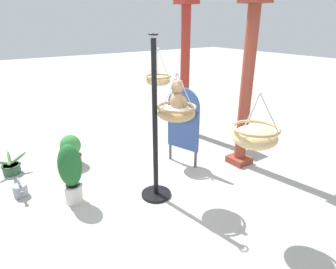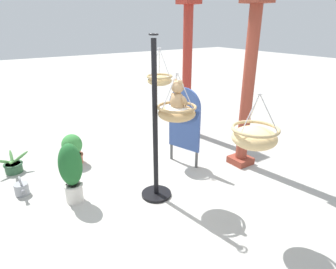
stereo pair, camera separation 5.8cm
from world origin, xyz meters
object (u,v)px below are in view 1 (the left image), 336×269
(hanging_basket_with_teddy, at_px, (177,112))
(watering_can, at_px, (20,190))
(greenhouse_pillar_left, at_px, (246,91))
(teddy_bear, at_px, (178,98))
(potted_plant_fern_front, at_px, (71,172))
(potted_plant_tall_leafy, at_px, (11,167))
(hanging_basket_right_low, at_px, (255,136))
(greenhouse_pillar_right, at_px, (185,72))
(display_pole_central, at_px, (155,153))
(potted_plant_flowering_red, at_px, (71,150))
(hanging_basket_left_high, at_px, (158,80))
(display_sign_board, at_px, (183,120))

(hanging_basket_with_teddy, relative_size, watering_can, 1.85)
(hanging_basket_with_teddy, distance_m, watering_can, 2.59)
(greenhouse_pillar_left, bearing_deg, teddy_bear, -83.75)
(potted_plant_fern_front, relative_size, potted_plant_tall_leafy, 1.57)
(teddy_bear, distance_m, potted_plant_tall_leafy, 3.18)
(hanging_basket_right_low, height_order, greenhouse_pillar_right, greenhouse_pillar_right)
(hanging_basket_with_teddy, height_order, hanging_basket_right_low, hanging_basket_with_teddy)
(hanging_basket_with_teddy, bearing_deg, display_pole_central, -120.96)
(hanging_basket_with_teddy, relative_size, teddy_bear, 1.49)
(display_pole_central, height_order, potted_plant_flowering_red, display_pole_central)
(hanging_basket_with_teddy, xyz_separation_m, potted_plant_tall_leafy, (-2.13, -1.91, -1.17))
(hanging_basket_with_teddy, xyz_separation_m, watering_can, (-1.29, -1.90, -1.19))
(potted_plant_fern_front, bearing_deg, potted_plant_tall_leafy, -157.16)
(display_pole_central, distance_m, hanging_basket_right_low, 1.45)
(hanging_basket_with_teddy, height_order, potted_plant_flowering_red, hanging_basket_with_teddy)
(display_pole_central, xyz_separation_m, potted_plant_fern_front, (-0.54, -1.05, -0.21))
(hanging_basket_left_high, relative_size, potted_plant_tall_leafy, 1.13)
(display_sign_board, bearing_deg, greenhouse_pillar_right, 141.14)
(display_pole_central, relative_size, greenhouse_pillar_right, 0.80)
(hanging_basket_with_teddy, bearing_deg, teddy_bear, 90.00)
(display_pole_central, relative_size, watering_can, 6.54)
(hanging_basket_right_low, xyz_separation_m, potted_plant_flowering_red, (-2.97, -1.23, -0.96))
(potted_plant_fern_front, relative_size, watering_can, 2.58)
(display_pole_central, relative_size, potted_plant_flowering_red, 4.07)
(hanging_basket_left_high, xyz_separation_m, hanging_basket_right_low, (2.37, -0.28, -0.23))
(greenhouse_pillar_left, relative_size, potted_plant_fern_front, 3.09)
(potted_plant_flowering_red, bearing_deg, potted_plant_fern_front, -16.46)
(potted_plant_fern_front, distance_m, potted_plant_tall_leafy, 1.61)
(display_pole_central, height_order, teddy_bear, display_pole_central)
(greenhouse_pillar_right, bearing_deg, display_sign_board, -38.86)
(hanging_basket_left_high, relative_size, potted_plant_flowering_red, 1.15)
(potted_plant_fern_front, bearing_deg, hanging_basket_left_high, 107.92)
(teddy_bear, distance_m, greenhouse_pillar_right, 2.70)
(hanging_basket_right_low, distance_m, greenhouse_pillar_left, 1.81)
(potted_plant_flowering_red, relative_size, potted_plant_tall_leafy, 0.98)
(potted_plant_tall_leafy, relative_size, watering_can, 1.64)
(hanging_basket_with_teddy, xyz_separation_m, potted_plant_flowering_red, (-1.88, -0.95, -1.01))
(display_pole_central, xyz_separation_m, potted_plant_flowering_red, (-1.73, -0.70, -0.41))
(potted_plant_fern_front, distance_m, potted_plant_flowering_red, 1.26)
(potted_plant_fern_front, bearing_deg, greenhouse_pillar_left, 79.85)
(hanging_basket_left_high, xyz_separation_m, potted_plant_fern_front, (0.60, -1.85, -0.98))
(greenhouse_pillar_left, height_order, watering_can, greenhouse_pillar_left)
(greenhouse_pillar_left, relative_size, display_sign_board, 1.98)
(potted_plant_fern_front, xyz_separation_m, watering_can, (-0.60, -0.60, -0.39))
(hanging_basket_with_teddy, height_order, display_sign_board, hanging_basket_with_teddy)
(hanging_basket_right_low, height_order, potted_plant_fern_front, hanging_basket_right_low)
(teddy_bear, distance_m, hanging_basket_left_high, 1.39)
(greenhouse_pillar_right, relative_size, potted_plant_flowering_red, 5.09)
(hanging_basket_with_teddy, relative_size, potted_plant_fern_front, 0.72)
(teddy_bear, relative_size, greenhouse_pillar_right, 0.15)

